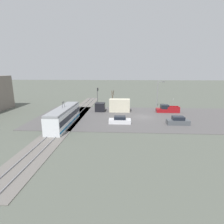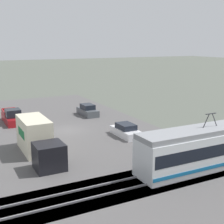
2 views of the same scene
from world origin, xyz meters
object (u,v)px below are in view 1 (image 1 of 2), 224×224
(box_truck, at_px, (115,106))
(sedan_car_0, at_px, (178,121))
(light_rail_tram, at_px, (64,117))
(no_parking_sign, at_px, (173,102))
(traffic_light_pole, at_px, (98,94))
(sedan_car_1, at_px, (120,120))
(street_lamp_near_crossing, at_px, (158,92))
(pickup_truck, at_px, (167,109))
(street_tree, at_px, (113,99))

(box_truck, height_order, sedan_car_0, box_truck)
(light_rail_tram, bearing_deg, no_parking_sign, -52.62)
(sedan_car_0, distance_m, traffic_light_pole, 25.40)
(box_truck, distance_m, sedan_car_1, 10.34)
(light_rail_tram, relative_size, traffic_light_pole, 2.41)
(light_rail_tram, height_order, street_lamp_near_crossing, street_lamp_near_crossing)
(light_rail_tram, distance_m, pickup_truck, 25.48)
(pickup_truck, height_order, traffic_light_pole, traffic_light_pole)
(light_rail_tram, xyz_separation_m, traffic_light_pole, (19.14, -3.86, 1.77))
(pickup_truck, bearing_deg, traffic_light_pole, 68.90)
(pickup_truck, distance_m, street_lamp_near_crossing, 8.15)
(sedan_car_0, height_order, traffic_light_pole, traffic_light_pole)
(light_rail_tram, distance_m, street_lamp_near_crossing, 28.97)
(street_lamp_near_crossing, bearing_deg, sedan_car_0, -178.29)
(sedan_car_1, distance_m, street_lamp_near_crossing, 20.86)
(light_rail_tram, relative_size, sedan_car_1, 3.00)
(street_lamp_near_crossing, bearing_deg, pickup_truck, -172.33)
(sedan_car_1, xyz_separation_m, street_lamp_near_crossing, (17.45, -10.82, 3.67))
(street_tree, bearing_deg, traffic_light_pole, 103.39)
(sedan_car_0, height_order, street_lamp_near_crossing, street_lamp_near_crossing)
(box_truck, bearing_deg, sedan_car_1, -172.01)
(pickup_truck, relative_size, no_parking_sign, 2.51)
(traffic_light_pole, bearing_deg, street_lamp_near_crossing, -89.68)
(box_truck, distance_m, traffic_light_pole, 9.17)
(box_truck, bearing_deg, traffic_light_pole, 36.98)
(light_rail_tram, bearing_deg, sedan_car_0, -85.84)
(light_rail_tram, height_order, traffic_light_pole, traffic_light_pole)
(box_truck, relative_size, traffic_light_pole, 1.62)
(light_rail_tram, height_order, pickup_truck, light_rail_tram)
(sedan_car_1, bearing_deg, street_tree, 7.44)
(box_truck, xyz_separation_m, street_tree, (8.21, 0.97, 0.56))
(no_parking_sign, bearing_deg, sedan_car_1, 139.65)
(sedan_car_0, relative_size, traffic_light_pole, 0.78)
(light_rail_tram, xyz_separation_m, street_lamp_near_crossing, (19.24, -21.50, 2.59))
(pickup_truck, bearing_deg, street_tree, 59.89)
(light_rail_tram, distance_m, street_tree, 21.83)
(sedan_car_1, xyz_separation_m, street_tree, (18.41, 2.40, 1.47))
(street_tree, relative_size, no_parking_sign, 2.08)
(light_rail_tram, relative_size, box_truck, 1.49)
(pickup_truck, distance_m, street_tree, 16.47)
(light_rail_tram, distance_m, traffic_light_pole, 19.61)
(sedan_car_1, relative_size, no_parking_sign, 1.93)
(sedan_car_1, distance_m, traffic_light_pole, 18.86)
(sedan_car_1, relative_size, traffic_light_pole, 0.80)
(box_truck, height_order, traffic_light_pole, traffic_light_pole)
(traffic_light_pole, height_order, street_lamp_near_crossing, street_lamp_near_crossing)
(traffic_light_pole, distance_m, no_parking_sign, 22.34)
(pickup_truck, xyz_separation_m, sedan_car_0, (-10.36, 0.46, -0.07))
(light_rail_tram, xyz_separation_m, pickup_truck, (11.96, -22.48, -0.94))
(sedan_car_1, bearing_deg, box_truck, 7.99)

